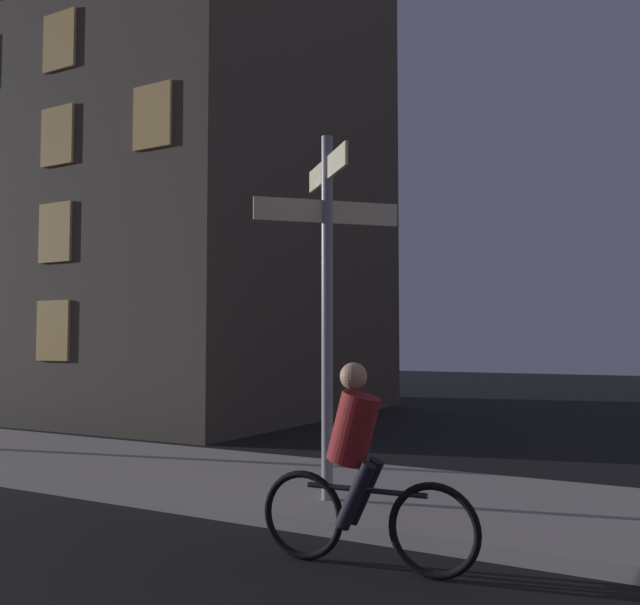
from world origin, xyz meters
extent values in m
cube|color=#9E9991|center=(0.00, 7.12, 0.07)|extent=(40.00, 2.97, 0.14)
cylinder|color=gray|center=(-1.08, 6.43, 2.05)|extent=(0.12, 0.12, 3.83)
cube|color=beige|center=(-1.08, 6.43, 3.62)|extent=(0.96, 0.96, 0.24)
cube|color=beige|center=(-1.08, 6.43, 3.16)|extent=(1.15, 1.15, 0.24)
torus|color=black|center=(0.58, 5.05, 0.36)|extent=(0.72, 0.10, 0.72)
torus|color=black|center=(-0.52, 4.98, 0.36)|extent=(0.72, 0.10, 0.72)
cylinder|color=black|center=(0.03, 5.01, 0.61)|extent=(1.00, 0.10, 0.04)
cylinder|color=maroon|center=(-0.07, 5.01, 1.08)|extent=(0.47, 0.35, 0.61)
sphere|color=tan|center=(-0.07, 5.01, 1.50)|extent=(0.22, 0.22, 0.22)
cylinder|color=black|center=(-0.03, 5.10, 0.58)|extent=(0.35, 0.14, 0.55)
cylinder|color=black|center=(-0.02, 4.92, 0.58)|extent=(0.35, 0.14, 0.55)
cube|color=#4C443D|center=(-11.48, 13.88, 7.40)|extent=(12.70, 8.69, 14.81)
cube|color=#F2C672|center=(-8.94, 9.50, 2.00)|extent=(0.90, 0.06, 1.20)
cube|color=#F2C672|center=(-8.94, 9.50, 3.97)|extent=(0.90, 0.06, 1.20)
cube|color=#F2C672|center=(-8.94, 9.50, 5.94)|extent=(0.90, 0.06, 1.20)
cube|color=#F2C672|center=(-6.40, 9.50, 5.94)|extent=(0.90, 0.06, 1.20)
cube|color=#F2C672|center=(-8.94, 9.50, 7.90)|extent=(0.90, 0.06, 1.20)
camera|label=1|loc=(2.38, 0.02, 1.77)|focal=38.91mm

